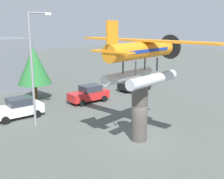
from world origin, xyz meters
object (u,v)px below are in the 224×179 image
at_px(display_pedestal, 139,112).
at_px(streetlight_primary, 34,63).
at_px(floatplane_monument, 142,57).
at_px(car_mid_white, 18,108).
at_px(car_distant_black, 135,83).
at_px(tree_east, 34,66).
at_px(car_far_red, 89,94).

xyz_separation_m(display_pedestal, streetlight_primary, (-4.32, 7.07, 3.00)).
xyz_separation_m(floatplane_monument, streetlight_primary, (-4.45, 7.04, -0.71)).
bearing_deg(display_pedestal, streetlight_primary, 121.46).
height_order(display_pedestal, streetlight_primary, streetlight_primary).
height_order(floatplane_monument, car_mid_white, floatplane_monument).
distance_m(car_distant_black, streetlight_primary, 15.52).
xyz_separation_m(car_mid_white, car_distant_black, (14.89, 1.22, 0.00)).
bearing_deg(display_pedestal, floatplane_monument, 9.59).
bearing_deg(car_mid_white, floatplane_monument, 116.67).
distance_m(floatplane_monument, tree_east, 14.72).
bearing_deg(car_distant_black, streetlight_primary, 15.57).
height_order(display_pedestal, car_mid_white, display_pedestal).
height_order(floatplane_monument, tree_east, floatplane_monument).
bearing_deg(floatplane_monument, tree_east, 85.52).
bearing_deg(car_mid_white, car_distant_black, -175.31).
xyz_separation_m(display_pedestal, car_mid_white, (-4.81, 9.86, -1.16)).
height_order(floatplane_monument, streetlight_primary, streetlight_primary).
relative_size(car_mid_white, tree_east, 0.75).
height_order(streetlight_primary, tree_east, streetlight_primary).
bearing_deg(streetlight_primary, car_far_red, 24.04).
relative_size(car_far_red, car_distant_black, 1.00).
xyz_separation_m(floatplane_monument, car_distant_black, (9.95, 11.06, -4.87)).
relative_size(car_far_red, streetlight_primary, 0.48).
bearing_deg(streetlight_primary, tree_east, 67.08).
relative_size(floatplane_monument, tree_east, 1.87).
height_order(display_pedestal, tree_east, tree_east).
height_order(car_mid_white, car_far_red, same).
bearing_deg(car_distant_black, display_pedestal, 47.71).
relative_size(floatplane_monument, car_distant_black, 2.49).
xyz_separation_m(car_far_red, streetlight_primary, (-7.08, -3.16, 4.16)).
distance_m(floatplane_monument, car_mid_white, 12.04).
height_order(car_far_red, car_distant_black, same).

